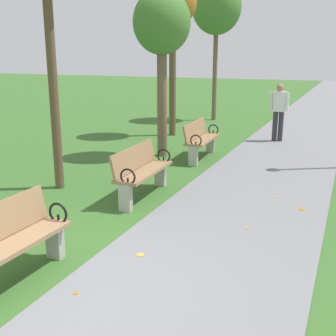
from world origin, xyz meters
The scene contains 10 objects.
ground_plane centered at (0.00, 0.00, 0.00)m, with size 80.00×80.00×0.00m, color #386628.
paved_walkway centered at (1.29, 18.00, 0.01)m, with size 2.59×44.00×0.02m, color slate.
park_bench_1 centered at (-0.50, -0.08, 0.49)m, with size 0.49×1.61×0.90m.
park_bench_2 centered at (-0.50, 3.17, 0.49)m, with size 0.53×1.62×0.90m.
park_bench_3 centered at (-0.50, 6.32, 0.49)m, with size 0.54×1.62×0.90m.
tree_3 centered at (-1.48, 6.24, 3.07)m, with size 1.34×1.34×3.90m.
tree_4 centered at (-2.31, 8.90, 3.84)m, with size 1.41×1.41×4.72m.
tree_5 centered at (-2.09, 12.48, 4.06)m, with size 1.78×1.78×5.07m.
pedestrian_walking centered at (0.85, 9.17, 0.93)m, with size 0.53×0.26×1.62m.
scattered_leaves centered at (0.80, 2.71, 0.02)m, with size 3.65×11.02×0.02m.
Camera 1 is at (2.77, -3.27, 2.46)m, focal length 45.85 mm.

